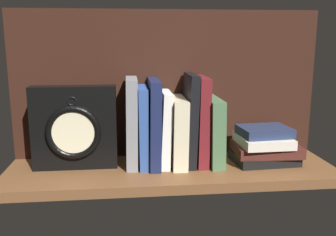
{
  "coord_description": "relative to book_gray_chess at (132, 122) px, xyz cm",
  "views": [
    {
      "loc": [
        -11.15,
        -93.61,
        33.33
      ],
      "look_at": [
        -0.63,
        3.41,
        12.65
      ],
      "focal_mm": 40.13,
      "sensor_mm": 36.0,
      "label": 1
    }
  ],
  "objects": [
    {
      "name": "book_maroon_dawkins",
      "position": [
        18.41,
        0.0,
        0.08
      ],
      "size": [
        3.13,
        13.53,
        23.59
      ],
      "primitive_type": "cube",
      "rotation": [
        0.0,
        0.01,
        0.0
      ],
      "color": "maroon",
      "rests_on": "ground_plane"
    },
    {
      "name": "book_black_skeptic",
      "position": [
        15.56,
        0.0,
        0.44
      ],
      "size": [
        3.03,
        13.59,
        24.34
      ],
      "primitive_type": "cube",
      "rotation": [
        0.0,
        0.03,
        0.0
      ],
      "color": "black",
      "rests_on": "ground_plane"
    },
    {
      "name": "book_green_romantic",
      "position": [
        21.86,
        0.0,
        -2.79
      ],
      "size": [
        3.84,
        15.88,
        17.87
      ],
      "primitive_type": "cube",
      "rotation": [
        0.0,
        -0.02,
        0.0
      ],
      "color": "#476B44",
      "rests_on": "ground_plane"
    },
    {
      "name": "ground_plane",
      "position": [
        10.27,
        -3.41,
        -12.95
      ],
      "size": [
        86.22,
        25.22,
        2.5
      ],
      "primitive_type": "cube",
      "color": "brown"
    },
    {
      "name": "book_white_catcher",
      "position": [
        8.8,
        0.0,
        -1.85
      ],
      "size": [
        3.29,
        13.08,
        19.77
      ],
      "primitive_type": "cube",
      "rotation": [
        0.0,
        0.04,
        0.0
      ],
      "color": "silver",
      "rests_on": "ground_plane"
    },
    {
      "name": "book_blue_modern",
      "position": [
        2.97,
        0.0,
        -1.16
      ],
      "size": [
        2.6,
        13.41,
        21.09
      ],
      "primitive_type": "cube",
      "rotation": [
        0.0,
        -0.01,
        0.0
      ],
      "color": "#2D4C8E",
      "rests_on": "ground_plane"
    },
    {
      "name": "book_cream_twain",
      "position": [
        12.21,
        0.0,
        -2.7
      ],
      "size": [
        4.07,
        15.99,
        18.04
      ],
      "primitive_type": "cube",
      "rotation": [
        0.0,
        0.02,
        0.0
      ],
      "color": "beige",
      "rests_on": "ground_plane"
    },
    {
      "name": "book_navy_bierce",
      "position": [
        5.9,
        0.0,
        -0.23
      ],
      "size": [
        3.08,
        15.73,
        22.96
      ],
      "primitive_type": "cube",
      "rotation": [
        0.0,
        0.01,
        0.0
      ],
      "color": "#192147",
      "rests_on": "ground_plane"
    },
    {
      "name": "book_gray_chess",
      "position": [
        0.0,
        0.0,
        0.0
      ],
      "size": [
        3.21,
        12.55,
        23.43
      ],
      "primitive_type": "cube",
      "rotation": [
        0.0,
        0.01,
        0.0
      ],
      "color": "gray",
      "rests_on": "ground_plane"
    },
    {
      "name": "back_panel",
      "position": [
        10.27,
        8.6,
        8.9
      ],
      "size": [
        86.22,
        1.2,
        41.19
      ],
      "primitive_type": "cube",
      "color": "black",
      "rests_on": "ground_plane"
    },
    {
      "name": "book_stack_side",
      "position": [
        35.99,
        -1.74,
        -7.11
      ],
      "size": [
        18.09,
        14.35,
        10.0
      ],
      "color": "black",
      "rests_on": "ground_plane"
    },
    {
      "name": "framed_clock",
      "position": [
        -14.75,
        -1.05,
        -0.99
      ],
      "size": [
        21.61,
        5.83,
        21.61
      ],
      "color": "black",
      "rests_on": "ground_plane"
    }
  ]
}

